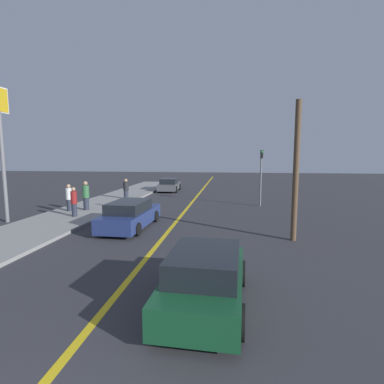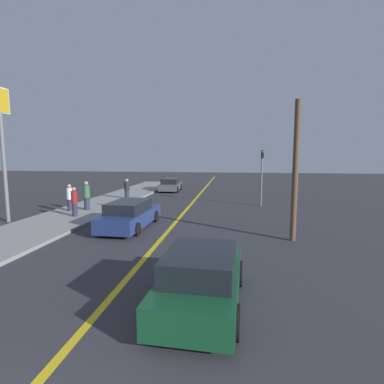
{
  "view_description": "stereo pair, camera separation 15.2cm",
  "coord_description": "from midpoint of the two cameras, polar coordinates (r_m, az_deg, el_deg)",
  "views": [
    {
      "loc": [
        2.89,
        -1.76,
        3.61
      ],
      "look_at": [
        0.78,
        14.64,
        1.55
      ],
      "focal_mm": 28.0,
      "sensor_mm": 36.0,
      "label": 1
    },
    {
      "loc": [
        3.04,
        -1.74,
        3.61
      ],
      "look_at": [
        0.78,
        14.64,
        1.55
      ],
      "focal_mm": 28.0,
      "sensor_mm": 36.0,
      "label": 2
    }
  ],
  "objects": [
    {
      "name": "pedestrian_far_standing",
      "position": [
        20.03,
        -19.76,
        -0.67
      ],
      "size": [
        0.4,
        0.4,
        1.82
      ],
      "color": "#282D3D",
      "rests_on": "sidewalk_left"
    },
    {
      "name": "pedestrian_near_curb",
      "position": [
        18.15,
        -21.79,
        -1.76
      ],
      "size": [
        0.34,
        0.34,
        1.66
      ],
      "color": "#282D3D",
      "rests_on": "sidewalk_left"
    },
    {
      "name": "road_center_line",
      "position": [
        20.29,
        -1.18,
        -3.15
      ],
      "size": [
        0.2,
        60.0,
        0.01
      ],
      "color": "gold",
      "rests_on": "ground_plane"
    },
    {
      "name": "car_far_distant",
      "position": [
        29.98,
        -4.48,
        1.36
      ],
      "size": [
        1.97,
        4.1,
        1.29
      ],
      "rotation": [
        0.0,
        0.0,
        0.03
      ],
      "color": "#4C5156",
      "rests_on": "ground_plane"
    },
    {
      "name": "car_ahead_center",
      "position": [
        15.19,
        -11.94,
        -4.28
      ],
      "size": [
        2.01,
        4.71,
        1.37
      ],
      "rotation": [
        0.0,
        0.0,
        -0.03
      ],
      "color": "navy",
      "rests_on": "ground_plane"
    },
    {
      "name": "car_near_right_lane",
      "position": [
        7.42,
        1.89,
        -16.17
      ],
      "size": [
        2.04,
        4.05,
        1.42
      ],
      "rotation": [
        0.0,
        0.0,
        -0.05
      ],
      "color": "#144728",
      "rests_on": "ground_plane"
    },
    {
      "name": "traffic_light",
      "position": [
        21.4,
        12.81,
        3.73
      ],
      "size": [
        0.18,
        0.4,
        3.93
      ],
      "color": "slate",
      "rests_on": "ground_plane"
    },
    {
      "name": "pedestrian_mid_group",
      "position": [
        20.07,
        -22.58,
        -1.0
      ],
      "size": [
        0.37,
        0.37,
        1.67
      ],
      "color": "#282D3D",
      "rests_on": "sidewalk_left"
    },
    {
      "name": "pedestrian_by_sign",
      "position": [
        24.38,
        -12.64,
        0.59
      ],
      "size": [
        0.42,
        0.42,
        1.58
      ],
      "color": "#282D3D",
      "rests_on": "sidewalk_left"
    },
    {
      "name": "sidewalk_left",
      "position": [
        22.09,
        -17.63,
        -2.46
      ],
      "size": [
        3.83,
        35.96,
        0.14
      ],
      "color": "gray",
      "rests_on": "ground_plane"
    },
    {
      "name": "utility_pole",
      "position": [
        13.09,
        18.86,
        3.66
      ],
      "size": [
        0.24,
        0.24,
        5.83
      ],
      "color": "brown",
      "rests_on": "ground_plane"
    },
    {
      "name": "roadside_sign",
      "position": [
        18.81,
        -32.89,
        10.15
      ],
      "size": [
        0.2,
        1.35,
        7.11
      ],
      "color": "slate",
      "rests_on": "ground_plane"
    }
  ]
}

